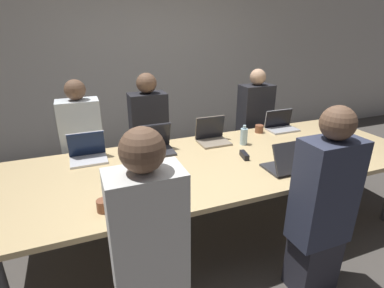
{
  "coord_description": "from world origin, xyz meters",
  "views": [
    {
      "loc": [
        -1.12,
        -2.18,
        1.87
      ],
      "look_at": [
        -0.23,
        0.1,
        0.91
      ],
      "focal_mm": 28.0,
      "sensor_mm": 36.0,
      "label": 1
    }
  ],
  "objects_px": {
    "laptop_far_right": "(281,124)",
    "laptop_far_left": "(88,152)",
    "person_far_left": "(84,150)",
    "person_near_midright": "(322,209)",
    "laptop_far_midleft": "(156,144)",
    "laptop_near_left": "(142,198)",
    "cup_far_right": "(259,129)",
    "stapler": "(244,155)",
    "person_far_right": "(254,126)",
    "cup_near_left": "(103,206)",
    "laptop_far_center": "(212,135)",
    "laptop_near_midright": "(290,162)",
    "person_near_left": "(149,253)",
    "person_far_midleft": "(149,139)",
    "bottle_far_center": "(244,136)"
  },
  "relations": [
    {
      "from": "laptop_far_right",
      "to": "laptop_far_left",
      "type": "bearing_deg",
      "value": -178.13
    },
    {
      "from": "person_far_left",
      "to": "person_near_midright",
      "type": "bearing_deg",
      "value": -49.9
    },
    {
      "from": "laptop_far_midleft",
      "to": "laptop_near_left",
      "type": "height_order",
      "value": "laptop_far_midleft"
    },
    {
      "from": "person_far_left",
      "to": "cup_far_right",
      "type": "distance_m",
      "value": 1.91
    },
    {
      "from": "stapler",
      "to": "laptop_far_left",
      "type": "bearing_deg",
      "value": 171.65
    },
    {
      "from": "person_far_right",
      "to": "cup_near_left",
      "type": "xyz_separation_m",
      "value": [
        -2.0,
        -1.36,
        0.12
      ]
    },
    {
      "from": "laptop_far_left",
      "to": "laptop_far_center",
      "type": "height_order",
      "value": "laptop_far_center"
    },
    {
      "from": "laptop_far_right",
      "to": "laptop_near_midright",
      "type": "bearing_deg",
      "value": -123.17
    },
    {
      "from": "laptop_far_midleft",
      "to": "person_near_left",
      "type": "xyz_separation_m",
      "value": [
        -0.39,
        -1.27,
        -0.13
      ]
    },
    {
      "from": "person_far_right",
      "to": "stapler",
      "type": "bearing_deg",
      "value": -126.9
    },
    {
      "from": "laptop_far_left",
      "to": "laptop_far_right",
      "type": "distance_m",
      "value": 2.12
    },
    {
      "from": "person_far_left",
      "to": "person_far_midleft",
      "type": "height_order",
      "value": "person_far_midleft"
    },
    {
      "from": "person_far_left",
      "to": "person_far_midleft",
      "type": "relative_size",
      "value": 0.99
    },
    {
      "from": "laptop_near_left",
      "to": "stapler",
      "type": "relative_size",
      "value": 2.15
    },
    {
      "from": "laptop_far_center",
      "to": "cup_near_left",
      "type": "bearing_deg",
      "value": -143.37
    },
    {
      "from": "laptop_far_right",
      "to": "cup_far_right",
      "type": "distance_m",
      "value": 0.29
    },
    {
      "from": "laptop_far_midleft",
      "to": "cup_near_left",
      "type": "height_order",
      "value": "laptop_far_midleft"
    },
    {
      "from": "person_near_midright",
      "to": "laptop_far_midleft",
      "type": "xyz_separation_m",
      "value": [
        -0.83,
        1.28,
        0.14
      ]
    },
    {
      "from": "cup_far_right",
      "to": "stapler",
      "type": "relative_size",
      "value": 0.59
    },
    {
      "from": "bottle_far_center",
      "to": "laptop_far_midleft",
      "type": "xyz_separation_m",
      "value": [
        -0.87,
        0.15,
        -0.01
      ]
    },
    {
      "from": "laptop_far_left",
      "to": "bottle_far_center",
      "type": "relative_size",
      "value": 1.58
    },
    {
      "from": "person_far_left",
      "to": "laptop_far_center",
      "type": "distance_m",
      "value": 1.33
    },
    {
      "from": "person_near_left",
      "to": "cup_near_left",
      "type": "height_order",
      "value": "person_near_left"
    },
    {
      "from": "laptop_far_center",
      "to": "stapler",
      "type": "relative_size",
      "value": 2.0
    },
    {
      "from": "cup_far_right",
      "to": "stapler",
      "type": "xyz_separation_m",
      "value": [
        -0.52,
        -0.55,
        -0.02
      ]
    },
    {
      "from": "bottle_far_center",
      "to": "person_far_right",
      "type": "distance_m",
      "value": 0.88
    },
    {
      "from": "person_far_left",
      "to": "person_far_right",
      "type": "height_order",
      "value": "person_far_left"
    },
    {
      "from": "person_near_midright",
      "to": "person_far_midleft",
      "type": "bearing_deg",
      "value": -67.04
    },
    {
      "from": "person_far_left",
      "to": "cup_far_right",
      "type": "xyz_separation_m",
      "value": [
        1.87,
        -0.37,
        0.12
      ]
    },
    {
      "from": "laptop_near_midright",
      "to": "laptop_near_left",
      "type": "bearing_deg",
      "value": 4.15
    },
    {
      "from": "laptop_far_center",
      "to": "cup_far_right",
      "type": "height_order",
      "value": "laptop_far_center"
    },
    {
      "from": "person_far_left",
      "to": "laptop_far_midleft",
      "type": "height_order",
      "value": "person_far_left"
    },
    {
      "from": "bottle_far_center",
      "to": "laptop_far_midleft",
      "type": "distance_m",
      "value": 0.88
    },
    {
      "from": "cup_far_right",
      "to": "stapler",
      "type": "bearing_deg",
      "value": -133.37
    },
    {
      "from": "person_far_left",
      "to": "laptop_far_midleft",
      "type": "relative_size",
      "value": 4.49
    },
    {
      "from": "cup_far_right",
      "to": "laptop_far_midleft",
      "type": "bearing_deg",
      "value": -175.09
    },
    {
      "from": "person_near_midright",
      "to": "person_near_left",
      "type": "height_order",
      "value": "person_near_left"
    },
    {
      "from": "person_far_left",
      "to": "person_far_right",
      "type": "relative_size",
      "value": 1.0
    },
    {
      "from": "cup_near_left",
      "to": "stapler",
      "type": "distance_m",
      "value": 1.34
    },
    {
      "from": "bottle_far_center",
      "to": "laptop_far_center",
      "type": "bearing_deg",
      "value": 146.22
    },
    {
      "from": "laptop_near_left",
      "to": "cup_near_left",
      "type": "bearing_deg",
      "value": -11.98
    },
    {
      "from": "laptop_far_center",
      "to": "bottle_far_center",
      "type": "xyz_separation_m",
      "value": [
        0.27,
        -0.18,
        0.01
      ]
    },
    {
      "from": "laptop_near_left",
      "to": "laptop_near_midright",
      "type": "bearing_deg",
      "value": -175.85
    },
    {
      "from": "laptop_far_midleft",
      "to": "laptop_far_center",
      "type": "bearing_deg",
      "value": 3.2
    },
    {
      "from": "person_near_midright",
      "to": "laptop_far_midleft",
      "type": "height_order",
      "value": "person_near_midright"
    },
    {
      "from": "laptop_near_left",
      "to": "laptop_far_left",
      "type": "bearing_deg",
      "value": -73.3
    },
    {
      "from": "laptop_near_midright",
      "to": "laptop_near_left",
      "type": "height_order",
      "value": "laptop_near_midright"
    },
    {
      "from": "laptop_far_right",
      "to": "person_far_midleft",
      "type": "height_order",
      "value": "person_far_midleft"
    },
    {
      "from": "person_near_left",
      "to": "stapler",
      "type": "height_order",
      "value": "person_near_left"
    },
    {
      "from": "laptop_far_center",
      "to": "bottle_far_center",
      "type": "relative_size",
      "value": 1.54
    }
  ]
}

